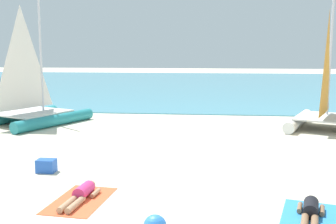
{
  "coord_description": "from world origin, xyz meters",
  "views": [
    {
      "loc": [
        1.56,
        -8.31,
        3.32
      ],
      "look_at": [
        0.0,
        5.84,
        1.2
      ],
      "focal_mm": 44.15,
      "sensor_mm": 36.0,
      "label": 1
    }
  ],
  "objects_px": {
    "sunbather_center_left": "(81,194)",
    "sunbather_center_right": "(311,211)",
    "cooler_box": "(46,166)",
    "sailboat_white": "(326,110)",
    "sailboat_teal": "(33,105)",
    "towel_center_left": "(80,200)",
    "towel_center_right": "(310,218)"
  },
  "relations": [
    {
      "from": "sailboat_teal",
      "to": "towel_center_right",
      "type": "bearing_deg",
      "value": -19.93
    },
    {
      "from": "sailboat_white",
      "to": "towel_center_right",
      "type": "distance_m",
      "value": 10.35
    },
    {
      "from": "sailboat_teal",
      "to": "cooler_box",
      "type": "distance_m",
      "value": 8.05
    },
    {
      "from": "sunbather_center_left",
      "to": "cooler_box",
      "type": "relative_size",
      "value": 3.14
    },
    {
      "from": "towel_center_right",
      "to": "cooler_box",
      "type": "bearing_deg",
      "value": 158.96
    },
    {
      "from": "cooler_box",
      "to": "sailboat_white",
      "type": "bearing_deg",
      "value": 38.54
    },
    {
      "from": "sunbather_center_right",
      "to": "towel_center_right",
      "type": "bearing_deg",
      "value": -90.0
    },
    {
      "from": "towel_center_left",
      "to": "cooler_box",
      "type": "relative_size",
      "value": 3.8
    },
    {
      "from": "sailboat_white",
      "to": "towel_center_left",
      "type": "relative_size",
      "value": 2.94
    },
    {
      "from": "cooler_box",
      "to": "sailboat_teal",
      "type": "bearing_deg",
      "value": 116.36
    },
    {
      "from": "sunbather_center_left",
      "to": "sunbather_center_right",
      "type": "xyz_separation_m",
      "value": [
        4.89,
        -0.48,
        0.0
      ]
    },
    {
      "from": "towel_center_left",
      "to": "cooler_box",
      "type": "bearing_deg",
      "value": 128.74
    },
    {
      "from": "sailboat_teal",
      "to": "sailboat_white",
      "type": "relative_size",
      "value": 1.05
    },
    {
      "from": "sailboat_teal",
      "to": "sunbather_center_right",
      "type": "bearing_deg",
      "value": -19.69
    },
    {
      "from": "towel_center_right",
      "to": "sunbather_center_right",
      "type": "bearing_deg",
      "value": 75.6
    },
    {
      "from": "cooler_box",
      "to": "sunbather_center_left",
      "type": "bearing_deg",
      "value": -50.21
    },
    {
      "from": "sunbather_center_left",
      "to": "sailboat_teal",
      "type": "bearing_deg",
      "value": 125.29
    },
    {
      "from": "sailboat_white",
      "to": "sunbather_center_right",
      "type": "relative_size",
      "value": 3.6
    },
    {
      "from": "sunbather_center_right",
      "to": "cooler_box",
      "type": "height_order",
      "value": "cooler_box"
    },
    {
      "from": "sunbather_center_left",
      "to": "towel_center_right",
      "type": "distance_m",
      "value": 4.9
    },
    {
      "from": "towel_center_right",
      "to": "towel_center_left",
      "type": "bearing_deg",
      "value": 174.45
    },
    {
      "from": "towel_center_left",
      "to": "sunbather_center_left",
      "type": "height_order",
      "value": "sunbather_center_left"
    },
    {
      "from": "sailboat_teal",
      "to": "sailboat_white",
      "type": "xyz_separation_m",
      "value": [
        12.88,
        0.24,
        -0.04
      ]
    },
    {
      "from": "sailboat_white",
      "to": "towel_center_left",
      "type": "height_order",
      "value": "sailboat_white"
    },
    {
      "from": "sailboat_teal",
      "to": "sunbather_center_left",
      "type": "height_order",
      "value": "sailboat_teal"
    },
    {
      "from": "sunbather_center_left",
      "to": "sunbather_center_right",
      "type": "relative_size",
      "value": 1.01
    },
    {
      "from": "sailboat_white",
      "to": "cooler_box",
      "type": "distance_m",
      "value": 11.94
    },
    {
      "from": "cooler_box",
      "to": "towel_center_left",
      "type": "bearing_deg",
      "value": -51.26
    },
    {
      "from": "towel_center_left",
      "to": "sunbather_center_left",
      "type": "xyz_separation_m",
      "value": [
        0.01,
        0.07,
        0.13
      ]
    },
    {
      "from": "towel_center_left",
      "to": "sunbather_center_right",
      "type": "height_order",
      "value": "sunbather_center_right"
    },
    {
      "from": "sailboat_white",
      "to": "cooler_box",
      "type": "height_order",
      "value": "sailboat_white"
    },
    {
      "from": "towel_center_left",
      "to": "cooler_box",
      "type": "height_order",
      "value": "cooler_box"
    }
  ]
}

